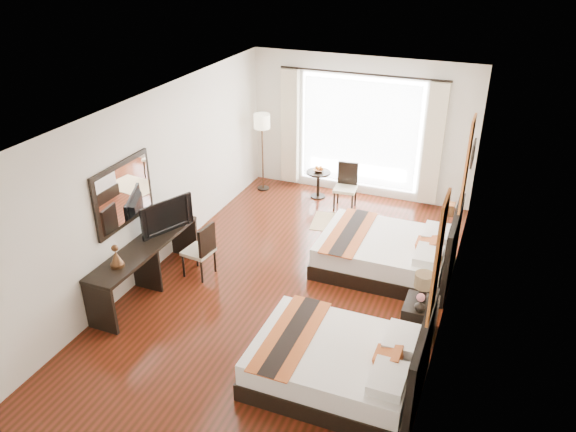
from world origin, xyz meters
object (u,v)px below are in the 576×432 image
at_px(floor_lamp, 262,126).
at_px(console_desk, 147,267).
at_px(bed_far, 389,253).
at_px(vase, 420,306).
at_px(television, 164,214).
at_px(nightstand, 419,319).
at_px(window_chair, 345,195).
at_px(table_lamp, 424,282).
at_px(side_table, 318,184).
at_px(desk_chair, 200,260).
at_px(fruit_bowl, 319,171).
at_px(bed_near, 342,363).

bearing_deg(floor_lamp, console_desk, -91.56).
xyz_separation_m(bed_far, vase, (0.74, -1.63, 0.27)).
distance_m(vase, television, 4.01).
distance_m(nightstand, window_chair, 3.92).
bearing_deg(table_lamp, side_table, 126.99).
xyz_separation_m(console_desk, desk_chair, (0.54, 0.64, -0.11)).
bearing_deg(bed_far, table_lamp, -62.11).
relative_size(console_desk, fruit_bowl, 10.54).
distance_m(bed_near, nightstand, 1.44).
bearing_deg(bed_far, bed_near, -89.19).
bearing_deg(floor_lamp, television, -91.48).
relative_size(console_desk, side_table, 3.94).
xyz_separation_m(table_lamp, floor_lamp, (-3.87, 3.50, 0.59)).
bearing_deg(window_chair, fruit_bowl, -117.77).
bearing_deg(floor_lamp, desk_chair, -82.79).
relative_size(floor_lamp, window_chair, 1.81).
xyz_separation_m(table_lamp, desk_chair, (-3.45, 0.12, -0.50)).
distance_m(nightstand, vase, 0.36).
distance_m(vase, window_chair, 4.08).
bearing_deg(nightstand, window_chair, 121.16).
bearing_deg(television, window_chair, -7.57).
bearing_deg(side_table, vase, -54.79).
xyz_separation_m(bed_near, floor_lamp, (-3.18, 4.84, 1.08)).
height_order(table_lamp, vase, table_lamp).
distance_m(vase, side_table, 4.66).
distance_m(table_lamp, television, 3.97).
bearing_deg(nightstand, bed_near, -119.07).
bearing_deg(console_desk, window_chair, 62.61).
distance_m(bed_near, vase, 1.32).
xyz_separation_m(television, side_table, (1.29, 3.52, -0.73)).
relative_size(bed_far, vase, 14.46).
bearing_deg(television, fruit_bowl, 3.20).
bearing_deg(desk_chair, nightstand, -176.66).
xyz_separation_m(bed_near, nightstand, (0.70, 1.26, -0.04)).
xyz_separation_m(vase, window_chair, (-2.03, 3.52, -0.30)).
bearing_deg(floor_lamp, nightstand, -42.69).
bearing_deg(television, floor_lamp, 21.92).
height_order(nightstand, table_lamp, table_lamp).
bearing_deg(side_table, bed_far, -48.16).
relative_size(nightstand, desk_chair, 0.59).
xyz_separation_m(bed_near, bed_far, (-0.04, 2.72, 0.01)).
xyz_separation_m(nightstand, desk_chair, (-3.46, 0.20, 0.02)).
height_order(vase, television, television).
bearing_deg(fruit_bowl, floor_lamp, -177.90).
distance_m(vase, fruit_bowl, 4.65).
distance_m(nightstand, television, 4.05).
xyz_separation_m(desk_chair, side_table, (0.77, 3.43, 0.01)).
xyz_separation_m(desk_chair, window_chair, (1.43, 3.15, 0.00)).
xyz_separation_m(nightstand, fruit_bowl, (-2.68, 3.63, 0.33)).
height_order(console_desk, floor_lamp, floor_lamp).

